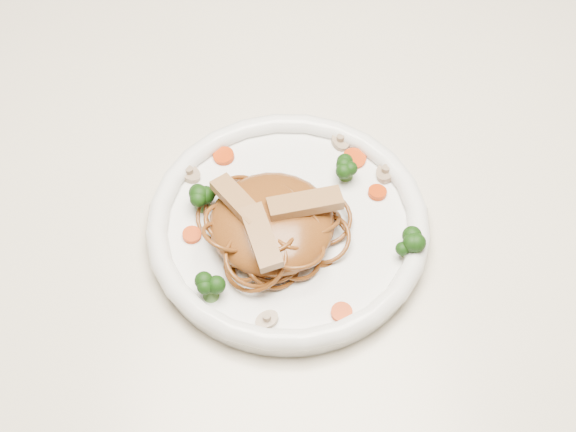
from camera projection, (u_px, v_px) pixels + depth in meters
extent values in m
cube|color=beige|center=(310.00, 213.00, 0.80)|extent=(1.20, 0.80, 0.04)
cylinder|color=white|center=(288.00, 230.00, 0.76)|extent=(0.32, 0.32, 0.02)
ellipsoid|color=brown|center=(272.00, 223.00, 0.73)|extent=(0.15, 0.15, 0.04)
cube|color=#A98750|center=(305.00, 203.00, 0.72)|extent=(0.07, 0.03, 0.01)
cube|color=#A98750|center=(237.00, 200.00, 0.72)|extent=(0.05, 0.06, 0.01)
cube|color=#A98750|center=(261.00, 237.00, 0.70)|extent=(0.03, 0.07, 0.01)
cylinder|color=#BB3B06|center=(354.00, 159.00, 0.79)|extent=(0.02, 0.02, 0.00)
cylinder|color=#BB3B06|center=(192.00, 235.00, 0.74)|extent=(0.02, 0.02, 0.00)
cylinder|color=#BB3B06|center=(377.00, 192.00, 0.77)|extent=(0.02, 0.02, 0.00)
cylinder|color=#BB3B06|center=(224.00, 156.00, 0.80)|extent=(0.02, 0.02, 0.00)
cylinder|color=#BB3B06|center=(342.00, 313.00, 0.70)|extent=(0.02, 0.02, 0.00)
cylinder|color=tan|center=(267.00, 320.00, 0.69)|extent=(0.03, 0.03, 0.01)
cylinder|color=tan|center=(385.00, 173.00, 0.78)|extent=(0.03, 0.03, 0.01)
cylinder|color=tan|center=(190.00, 174.00, 0.78)|extent=(0.03, 0.03, 0.01)
cylinder|color=tan|center=(340.00, 142.00, 0.81)|extent=(0.03, 0.03, 0.01)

